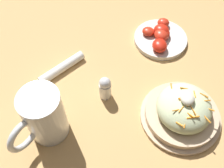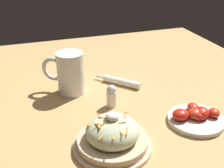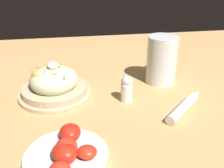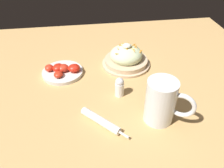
{
  "view_description": "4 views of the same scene",
  "coord_description": "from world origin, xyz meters",
  "px_view_note": "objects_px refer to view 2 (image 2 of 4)",
  "views": [
    {
      "loc": [
        0.4,
        0.07,
        0.63
      ],
      "look_at": [
        0.01,
        0.06,
        0.06
      ],
      "focal_mm": 42.25,
      "sensor_mm": 36.0,
      "label": 1
    },
    {
      "loc": [
        0.27,
        0.82,
        0.5
      ],
      "look_at": [
        0.01,
        0.04,
        0.08
      ],
      "focal_mm": 45.8,
      "sensor_mm": 36.0,
      "label": 2
    },
    {
      "loc": [
        -0.61,
        0.18,
        0.36
      ],
      "look_at": [
        -0.01,
        0.09,
        0.07
      ],
      "focal_mm": 40.5,
      "sensor_mm": 36.0,
      "label": 3
    },
    {
      "loc": [
        -0.11,
        -0.61,
        0.56
      ],
      "look_at": [
        -0.02,
        0.05,
        0.05
      ],
      "focal_mm": 36.62,
      "sensor_mm": 36.0,
      "label": 4
    }
  ],
  "objects_px": {
    "salad_plate": "(113,136)",
    "napkin_roll": "(121,82)",
    "tomato_plate": "(196,117)",
    "salt_shaker": "(111,96)",
    "beer_mug": "(70,75)"
  },
  "relations": [
    {
      "from": "salad_plate",
      "to": "salt_shaker",
      "type": "relative_size",
      "value": 2.73
    },
    {
      "from": "napkin_roll",
      "to": "salt_shaker",
      "type": "bearing_deg",
      "value": 58.06
    },
    {
      "from": "salad_plate",
      "to": "napkin_roll",
      "type": "height_order",
      "value": "salad_plate"
    },
    {
      "from": "napkin_roll",
      "to": "tomato_plate",
      "type": "distance_m",
      "value": 0.33
    },
    {
      "from": "tomato_plate",
      "to": "salt_shaker",
      "type": "bearing_deg",
      "value": -38.17
    },
    {
      "from": "beer_mug",
      "to": "salt_shaker",
      "type": "distance_m",
      "value": 0.18
    },
    {
      "from": "napkin_roll",
      "to": "salt_shaker",
      "type": "height_order",
      "value": "salt_shaker"
    },
    {
      "from": "napkin_roll",
      "to": "beer_mug",
      "type": "bearing_deg",
      "value": -1.52
    },
    {
      "from": "napkin_roll",
      "to": "salt_shaker",
      "type": "xyz_separation_m",
      "value": [
        0.08,
        0.13,
        0.03
      ]
    },
    {
      "from": "salad_plate",
      "to": "beer_mug",
      "type": "xyz_separation_m",
      "value": [
        0.05,
        -0.34,
        0.03
      ]
    },
    {
      "from": "salad_plate",
      "to": "tomato_plate",
      "type": "bearing_deg",
      "value": -173.35
    },
    {
      "from": "salad_plate",
      "to": "napkin_roll",
      "type": "distance_m",
      "value": 0.37
    },
    {
      "from": "napkin_roll",
      "to": "salad_plate",
      "type": "bearing_deg",
      "value": 66.25
    },
    {
      "from": "salad_plate",
      "to": "napkin_roll",
      "type": "xyz_separation_m",
      "value": [
        -0.15,
        -0.34,
        -0.02
      ]
    },
    {
      "from": "salt_shaker",
      "to": "tomato_plate",
      "type": "bearing_deg",
      "value": 141.83
    }
  ]
}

